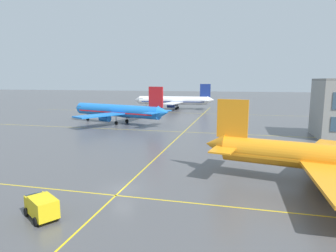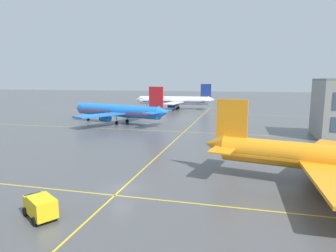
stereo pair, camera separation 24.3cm
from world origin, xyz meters
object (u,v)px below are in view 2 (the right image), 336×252
(airliner_front_gate, at_px, (336,160))
(airliner_second_row, at_px, (118,111))
(service_truck_red_van, at_px, (40,206))
(airliner_third_row, at_px, (175,101))

(airliner_front_gate, relative_size, airliner_second_row, 0.94)
(airliner_front_gate, distance_m, service_truck_red_van, 32.79)
(airliner_second_row, xyz_separation_m, airliner_third_row, (6.93, 45.70, 0.03))
(airliner_front_gate, relative_size, service_truck_red_van, 7.37)
(airliner_second_row, height_order, airliner_third_row, airliner_third_row)
(airliner_second_row, distance_m, service_truck_red_van, 60.19)
(airliner_front_gate, distance_m, airliner_second_row, 62.84)
(airliner_second_row, bearing_deg, airliner_front_gate, -42.67)
(airliner_second_row, relative_size, service_truck_red_van, 7.81)
(airliner_second_row, bearing_deg, service_truck_red_van, -73.42)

